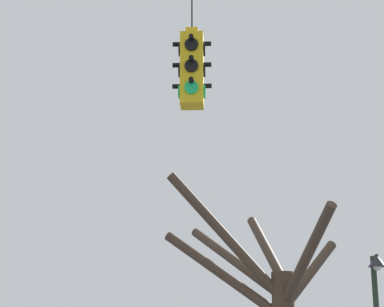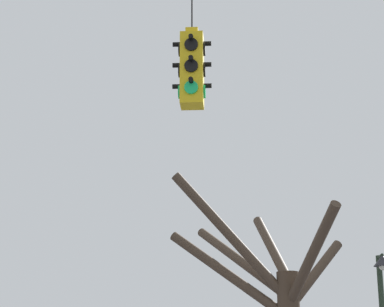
# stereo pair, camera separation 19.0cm
# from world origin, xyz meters

# --- Properties ---
(traffic_light_over_intersection) EXTENTS (0.58, 0.58, 2.39)m
(traffic_light_over_intersection) POSITION_xyz_m (-2.30, 0.29, 6.00)
(traffic_light_over_intersection) COLOR yellow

